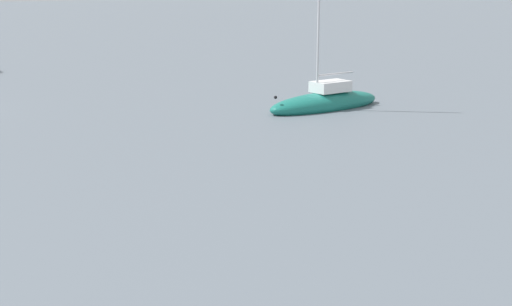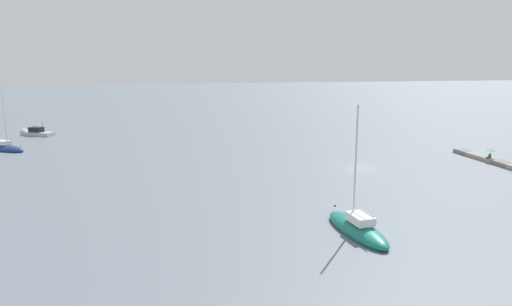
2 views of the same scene
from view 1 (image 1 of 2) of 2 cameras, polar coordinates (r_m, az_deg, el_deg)
sailboat_teal_far at (r=44.34m, az=5.80°, el=4.25°), size 8.95×3.40×11.12m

